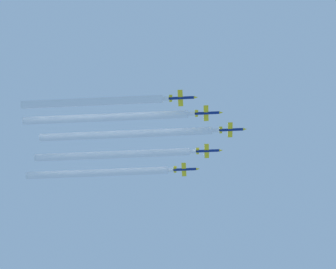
{
  "coord_description": "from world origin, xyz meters",
  "views": [
    {
      "loc": [
        187.56,
        -11.88,
        2.85
      ],
      "look_at": [
        0.11,
        -22.06,
        218.46
      ],
      "focal_mm": 67.57,
      "sensor_mm": 36.0,
      "label": 1
    }
  ],
  "objects_px": {
    "jet_right_wingman": "(208,113)",
    "jet_outer_left": "(186,169)",
    "jet_outer_right": "(182,98)",
    "jet_lead": "(232,130)",
    "jet_left_wingman": "(209,151)"
  },
  "relations": [
    {
      "from": "jet_left_wingman",
      "to": "jet_right_wingman",
      "type": "distance_m",
      "value": 22.43
    },
    {
      "from": "jet_left_wingman",
      "to": "jet_outer_left",
      "type": "distance_m",
      "value": 14.83
    },
    {
      "from": "jet_lead",
      "to": "jet_left_wingman",
      "type": "distance_m",
      "value": 15.73
    },
    {
      "from": "jet_right_wingman",
      "to": "jet_lead",
      "type": "bearing_deg",
      "value": 135.82
    },
    {
      "from": "jet_lead",
      "to": "jet_right_wingman",
      "type": "relative_size",
      "value": 1.0
    },
    {
      "from": "jet_outer_left",
      "to": "jet_right_wingman",
      "type": "bearing_deg",
      "value": 18.85
    },
    {
      "from": "jet_outer_left",
      "to": "jet_left_wingman",
      "type": "bearing_deg",
      "value": 48.03
    },
    {
      "from": "jet_right_wingman",
      "to": "jet_outer_left",
      "type": "distance_m",
      "value": 34.17
    },
    {
      "from": "jet_lead",
      "to": "jet_right_wingman",
      "type": "distance_m",
      "value": 15.55
    },
    {
      "from": "jet_right_wingman",
      "to": "jet_outer_right",
      "type": "relative_size",
      "value": 1.0
    },
    {
      "from": "jet_outer_left",
      "to": "jet_outer_right",
      "type": "xyz_separation_m",
      "value": [
        42.68,
        0.09,
        0.12
      ]
    },
    {
      "from": "jet_lead",
      "to": "jet_right_wingman",
      "type": "height_order",
      "value": "jet_lead"
    },
    {
      "from": "jet_left_wingman",
      "to": "jet_outer_right",
      "type": "distance_m",
      "value": 34.61
    },
    {
      "from": "jet_outer_left",
      "to": "jet_lead",
      "type": "bearing_deg",
      "value": 45.91
    },
    {
      "from": "jet_lead",
      "to": "jet_outer_right",
      "type": "relative_size",
      "value": 1.0
    }
  ]
}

